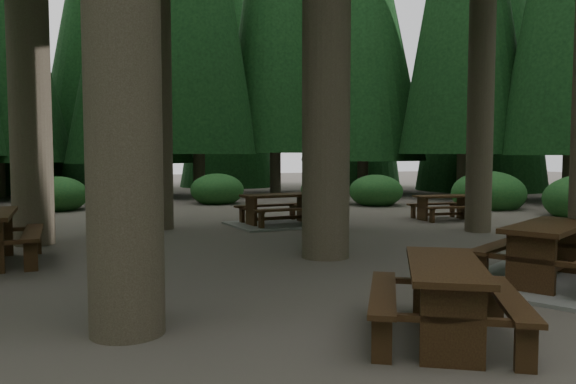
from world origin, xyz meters
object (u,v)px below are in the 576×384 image
object	(u,v)px
picnic_table_a	(549,263)
picnic_table_d	(443,203)
picnic_table_e	(445,289)
picnic_table_c	(278,215)

from	to	relation	value
picnic_table_a	picnic_table_d	distance (m)	7.74
picnic_table_d	picnic_table_e	size ratio (longest dim) A/B	0.72
picnic_table_a	picnic_table_e	distance (m)	3.15
picnic_table_a	picnic_table_c	bearing A→B (deg)	72.15
picnic_table_c	picnic_table_e	world-z (taller)	picnic_table_c
picnic_table_c	picnic_table_a	bearing A→B (deg)	-85.71
picnic_table_d	picnic_table_e	world-z (taller)	picnic_table_e
picnic_table_c	picnic_table_e	distance (m)	9.02
picnic_table_d	picnic_table_a	bearing A→B (deg)	-110.28
picnic_table_a	picnic_table_c	xyz separation A→B (m)	(-1.50, 7.44, -0.03)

